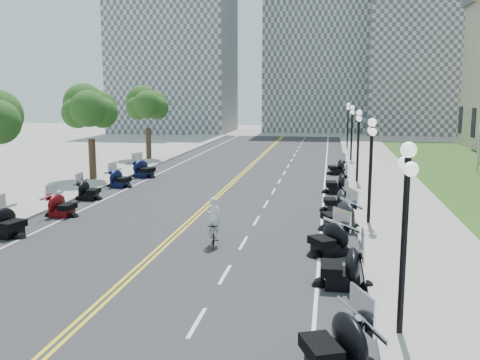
{
  "coord_description": "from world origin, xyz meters",
  "views": [
    {
      "loc": [
        6.7,
        -21.52,
        6.3
      ],
      "look_at": [
        2.35,
        4.14,
        2.0
      ],
      "focal_mm": 40.0,
      "sensor_mm": 36.0,
      "label": 1
    }
  ],
  "objects": [
    {
      "name": "cyclist_rider",
      "position": [
        2.02,
        -0.55,
        1.82
      ],
      "size": [
        0.62,
        0.41,
        1.7
      ],
      "primitive_type": "imported",
      "rotation": [
        0.0,
        0.0,
        3.14
      ],
      "color": "silver",
      "rests_on": "bicycle"
    },
    {
      "name": "lane_dash_16",
      "position": [
        3.2,
        40.0,
        0.01
      ],
      "size": [
        0.12,
        2.0,
        0.0
      ],
      "primitive_type": "cube",
      "color": "white",
      "rests_on": "road"
    },
    {
      "name": "lane_dash_18",
      "position": [
        3.2,
        48.0,
        0.01
      ],
      "size": [
        0.12,
        2.0,
        0.0
      ],
      "primitive_type": "cube",
      "color": "white",
      "rests_on": "road"
    },
    {
      "name": "edge_line_south",
      "position": [
        -6.4,
        10.0,
        0.01
      ],
      "size": [
        0.12,
        90.0,
        0.0
      ],
      "primitive_type": "cube",
      "color": "white",
      "rests_on": "road"
    },
    {
      "name": "centerline_yellow_a",
      "position": [
        -0.12,
        10.0,
        0.01
      ],
      "size": [
        0.12,
        90.0,
        0.0
      ],
      "primitive_type": "cube",
      "color": "yellow",
      "rests_on": "road"
    },
    {
      "name": "lane_dash_4",
      "position": [
        3.2,
        -8.0,
        0.01
      ],
      "size": [
        0.12,
        2.0,
        0.0
      ],
      "primitive_type": "cube",
      "color": "white",
      "rests_on": "road"
    },
    {
      "name": "motorcycle_s_6",
      "position": [
        -6.71,
        3.23,
        0.67
      ],
      "size": [
        1.98,
        1.98,
        1.34
      ],
      "primitive_type": null,
      "rotation": [
        0.0,
        0.0,
        1.54
      ],
      "color": "#590A0C",
      "rests_on": "road"
    },
    {
      "name": "lane_dash_15",
      "position": [
        3.2,
        36.0,
        0.01
      ],
      "size": [
        0.12,
        2.0,
        0.0
      ],
      "primitive_type": "cube",
      "color": "white",
      "rests_on": "road"
    },
    {
      "name": "motorcycle_n_8",
      "position": [
        7.18,
        12.05,
        0.73
      ],
      "size": [
        2.23,
        2.23,
        1.47
      ],
      "primitive_type": null,
      "rotation": [
        0.0,
        0.0,
        -1.51
      ],
      "color": "black",
      "rests_on": "road"
    },
    {
      "name": "motorcycle_n_6",
      "position": [
        7.19,
        2.93,
        0.76
      ],
      "size": [
        2.83,
        2.83,
        1.53
      ],
      "primitive_type": null,
      "rotation": [
        0.0,
        0.0,
        -1.19
      ],
      "color": "black",
      "rests_on": "road"
    },
    {
      "name": "tree_4",
      "position": [
        -10.0,
        26.0,
        4.75
      ],
      "size": [
        4.8,
        4.8,
        9.2
      ],
      "primitive_type": null,
      "color": "#235619",
      "rests_on": "sidewalk_south"
    },
    {
      "name": "road",
      "position": [
        0.0,
        10.0,
        0.0
      ],
      "size": [
        16.0,
        90.0,
        0.01
      ],
      "primitive_type": "cube",
      "color": "#333335",
      "rests_on": "ground"
    },
    {
      "name": "street_lamp_1",
      "position": [
        8.6,
        -8.0,
        2.6
      ],
      "size": [
        0.5,
        1.2,
        4.9
      ],
      "primitive_type": null,
      "color": "black",
      "rests_on": "sidewalk_north"
    },
    {
      "name": "motorcycle_s_5",
      "position": [
        -7.2,
        -0.76,
        0.73
      ],
      "size": [
        2.5,
        2.5,
        1.46
      ],
      "primitive_type": null,
      "rotation": [
        0.0,
        0.0,
        1.35
      ],
      "color": "black",
      "rests_on": "road"
    },
    {
      "name": "lane_dash_6",
      "position": [
        3.2,
        0.0,
        0.01
      ],
      "size": [
        0.12,
        2.0,
        0.0
      ],
      "primitive_type": "cube",
      "color": "white",
      "rests_on": "road"
    },
    {
      "name": "lane_dash_9",
      "position": [
        3.2,
        12.0,
        0.01
      ],
      "size": [
        0.12,
        2.0,
        0.0
      ],
      "primitive_type": "cube",
      "color": "white",
      "rests_on": "road"
    },
    {
      "name": "motorcycle_s_9",
      "position": [
        -6.91,
        16.04,
        0.74
      ],
      "size": [
        2.67,
        2.67,
        1.48
      ],
      "primitive_type": null,
      "rotation": [
        0.0,
        0.0,
        1.25
      ],
      "color": "black",
      "rests_on": "road"
    },
    {
      "name": "lane_dash_14",
      "position": [
        3.2,
        32.0,
        0.01
      ],
      "size": [
        0.12,
        2.0,
        0.0
      ],
      "primitive_type": "cube",
      "color": "white",
      "rests_on": "road"
    },
    {
      "name": "ground",
      "position": [
        0.0,
        0.0,
        0.0
      ],
      "size": [
        160.0,
        160.0,
        0.0
      ],
      "primitive_type": "plane",
      "color": "gray"
    },
    {
      "name": "centerline_yellow_b",
      "position": [
        0.12,
        10.0,
        0.01
      ],
      "size": [
        0.12,
        90.0,
        0.0
      ],
      "primitive_type": "cube",
      "color": "yellow",
      "rests_on": "road"
    },
    {
      "name": "motorcycle_n_10",
      "position": [
        7.26,
        19.9,
        0.66
      ],
      "size": [
        2.22,
        2.22,
        1.32
      ],
      "primitive_type": null,
      "rotation": [
        0.0,
        0.0,
        -1.37
      ],
      "color": "black",
      "rests_on": "road"
    },
    {
      "name": "motorcycle_n_5",
      "position": [
        6.75,
        -1.06,
        0.72
      ],
      "size": [
        2.85,
        2.85,
        1.43
      ],
      "primitive_type": null,
      "rotation": [
        0.0,
        0.0,
        -0.97
      ],
      "color": "black",
      "rests_on": "road"
    },
    {
      "name": "tree_3",
      "position": [
        -10.0,
        14.0,
        4.75
      ],
      "size": [
        4.8,
        4.8,
        9.2
      ],
      "primitive_type": null,
      "color": "#235619",
      "rests_on": "sidewalk_south"
    },
    {
      "name": "lane_dash_10",
      "position": [
        3.2,
        16.0,
        0.01
      ],
      "size": [
        0.12,
        2.0,
        0.0
      ],
      "primitive_type": "cube",
      "color": "white",
      "rests_on": "road"
    },
    {
      "name": "street_lamp_5",
      "position": [
        8.6,
        40.0,
        2.6
      ],
      "size": [
        0.5,
        1.2,
        4.9
      ],
      "primitive_type": null,
      "color": "black",
      "rests_on": "sidewalk_north"
    },
    {
      "name": "lane_dash_8",
      "position": [
        3.2,
        8.0,
        0.01
      ],
      "size": [
        0.12,
        2.0,
        0.0
      ],
      "primitive_type": "cube",
      "color": "white",
      "rests_on": "road"
    },
    {
      "name": "lane_dash_13",
      "position": [
        3.2,
        28.0,
        0.01
      ],
      "size": [
        0.12,
        2.0,
        0.0
      ],
      "primitive_type": "cube",
      "color": "white",
      "rests_on": "road"
    },
    {
      "name": "sidewalk_north",
      "position": [
        10.5,
        10.0,
        0.07
      ],
      "size": [
        5.0,
        90.0,
        0.15
      ],
      "primitive_type": "cube",
      "color": "#9E9991",
      "rests_on": "ground"
    },
    {
      "name": "motorcycle_s_7",
      "position": [
        -7.29,
        7.52,
        0.64
      ],
      "size": [
        1.94,
        1.94,
        1.29
      ],
      "primitive_type": null,
      "rotation": [
        0.0,
        0.0,
        1.63
      ],
      "color": "black",
      "rests_on": "road"
    },
    {
      "name": "motorcycle_n_7",
      "position": [
        7.08,
        6.86,
        0.68
      ],
      "size": [
        2.19,
        2.19,
        1.36
      ],
      "primitive_type": null,
      "rotation": [
        0.0,
        0.0,
        -1.43
      ],
      "color": "black",
      "rests_on": "road"
    },
    {
      "name": "edge_line_north",
      "position": [
        6.4,
        10.0,
        0.01
      ],
      "size": [
        0.12,
        90.0,
        0.0
      ],
      "primitive_type": "cube",
      "color": "white",
      "rests_on": "road"
    },
    {
      "name": "motorcycle_n_3",
      "position": [
        6.94,
        -10.03,
        0.76
      ],
      "size": [
        2.85,
        2.85,
        1.52
      ],
      "primitive_type": null,
      "rotation": [
        0.0,
        0.0,
        -1.18
      ],
      "color": "black",
      "rests_on": "road"
    },
    {
      "name": "motorcycle_s_8",
      "position": [
        -7.08,
        11.81,
        0.67
      ],
      "size": [
        2.16,
        2.16,
        1.34
      ],
      "primitive_type": null,
      "rotation": [
        0.0,
        0.0,
        1.43
      ],
      "color": "black",
      "rests_on": "road"
    },
    {
      "name": "street_lamp_2",
      "position": [
        8.6,
        4.0,
        2.6
      ],
      "size": [
        0.5,
        1.2,
        4.9
      ],
      "primitive_type": null,
      "color": "black",
      "rests_on": "sidewalk_north"
    },
    {
      "name": "lane_dash_11",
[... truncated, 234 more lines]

